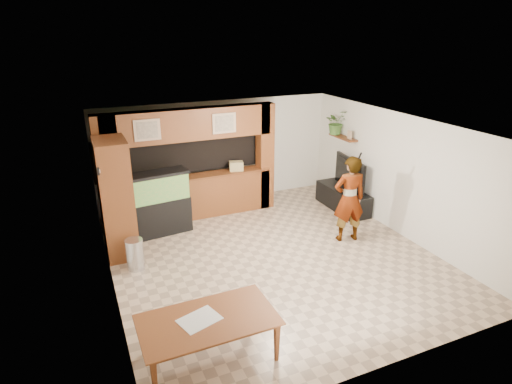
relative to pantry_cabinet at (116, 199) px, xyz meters
name	(u,v)px	position (x,y,z in m)	size (l,w,h in m)	color
floor	(273,257)	(2.70, -1.38, -1.16)	(6.50, 6.50, 0.00)	tan
ceiling	(275,127)	(2.70, -1.38, 1.44)	(6.50, 6.50, 0.00)	white
wall_back	(217,152)	(2.70, 1.87, 0.14)	(6.00, 6.00, 0.00)	silver
wall_left	(106,223)	(-0.30, -1.38, 0.14)	(6.50, 6.50, 0.00)	silver
wall_right	(400,175)	(5.70, -1.38, 0.14)	(6.50, 6.50, 0.00)	silver
partition	(187,163)	(1.75, 1.26, 0.15)	(4.20, 0.99, 2.60)	brown
wall_clock	(98,170)	(-0.27, -0.38, 0.74)	(0.05, 0.25, 0.25)	black
wall_shelf	(343,137)	(5.55, 0.57, 0.54)	(0.25, 0.90, 0.04)	brown
pantry_cabinet	(116,199)	(0.00, 0.00, 0.00)	(0.58, 0.95, 2.33)	brown
trash_can	(135,254)	(0.16, -0.74, -0.86)	(0.33, 0.33, 0.60)	#B2B2B7
aquarium	(160,204)	(0.93, 0.57, -0.48)	(1.27, 0.48, 1.40)	black
tv_stand	(343,199)	(5.35, 0.11, -0.90)	(0.59, 1.61, 0.54)	black
television	(345,174)	(5.35, 0.11, -0.24)	(1.34, 0.18, 0.77)	black
photo_frame	(349,135)	(5.55, 0.31, 0.66)	(0.03, 0.15, 0.20)	tan
potted_plant	(336,122)	(5.52, 0.87, 0.86)	(0.55, 0.48, 0.61)	#3D6829
person	(349,199)	(4.47, -1.32, -0.24)	(0.67, 0.44, 1.85)	#9B8455
microphone	(360,156)	(4.52, -1.48, 0.72)	(0.04, 0.04, 0.16)	black
dining_table	(210,340)	(0.70, -3.57, -0.85)	(1.82, 1.01, 0.64)	brown
newspaper_a	(199,319)	(0.59, -3.50, -0.52)	(0.52, 0.38, 0.01)	silver
counter_box	(236,166)	(2.89, 1.07, -0.02)	(0.33, 0.22, 0.22)	tan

